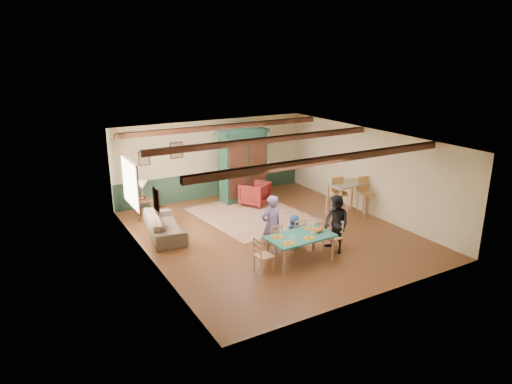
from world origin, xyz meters
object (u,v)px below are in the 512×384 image
dining_chair_end_left (264,255)px  person_child (294,232)px  sofa (164,225)px  person_man (271,225)px  bar_stool_left (340,198)px  dining_table (300,249)px  bar_stool_right (366,197)px  person_woman (336,224)px  table_lamp (142,190)px  cat (319,230)px  dining_chair_far_left (273,239)px  dining_chair_end_right (333,236)px  end_table (144,209)px  counter_table (346,199)px  armoire (243,165)px  dining_chair_far_right (296,233)px  armchair (255,193)px

dining_chair_end_left → person_child: person_child is taller
person_child → sofa: bearing=-44.6°
person_man → dining_chair_end_left: bearing=46.8°
person_child → bar_stool_left: size_ratio=0.73×
dining_table → sofa: dining_table is taller
bar_stool_left → bar_stool_right: (0.75, -0.33, 0.00)m
person_man → person_woman: (1.52, -0.68, -0.03)m
bar_stool_left → table_lamp: bearing=157.8°
dining_table → person_man: size_ratio=1.04×
bar_stool_right → cat: bearing=-149.0°
dining_chair_far_left → cat: 1.19m
dining_chair_end_right → cat: bearing=-80.5°
person_woman → cat: size_ratio=4.58×
person_woman → person_child: size_ratio=1.64×
table_lamp → bar_stool_left: 6.05m
person_woman → sofa: size_ratio=0.70×
end_table → counter_table: size_ratio=0.50×
end_table → bar_stool_left: size_ratio=0.50×
bar_stool_right → armoire: bearing=129.0°
person_woman → table_lamp: 6.00m
dining_chair_far_right → dining_chair_end_left: 1.55m
dining_table → end_table: dining_table is taller
person_child → sofa: size_ratio=0.43×
dining_chair_end_left → bar_stool_left: (3.89, 1.96, 0.19)m
armoire → sofa: (-3.45, -1.76, -0.91)m
dining_chair_far_right → table_lamp: 5.05m
dining_chair_end_left → sofa: size_ratio=0.41×
dining_chair_far_left → dining_chair_end_left: bearing=43.8°
person_man → dining_chair_end_right: bearing=152.7°
dining_chair_far_right → counter_table: size_ratio=0.70×
dining_chair_end_right → person_child: 1.00m
dining_chair_far_right → dining_chair_end_left: size_ratio=1.00×
bar_stool_left → dining_chair_end_right: bearing=-126.9°
person_woman → table_lamp: size_ratio=2.63×
dining_chair_end_left → dining_chair_far_left: bearing=-46.2°
table_lamp → bar_stool_left: bar_stool_left is taller
dining_table → bar_stool_left: bar_stool_left is taller
armoire → bar_stool_right: bearing=-56.4°
dining_chair_far_right → bar_stool_left: bar_stool_left is taller
dining_chair_end_right → counter_table: counter_table is taller
dining_chair_far_left → cat: (0.89, -0.72, 0.33)m
dining_chair_far_left → person_woman: size_ratio=0.58×
person_child → armchair: person_child is taller
armchair → dining_chair_end_right: bearing=56.3°
armchair → bar_stool_left: (1.67, -2.36, 0.23)m
table_lamp → sofa: bearing=-86.8°
end_table → bar_stool_left: bar_stool_left is taller
dining_table → person_child: 0.82m
person_woman → counter_table: 2.90m
dining_chair_end_left → end_table: 5.08m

